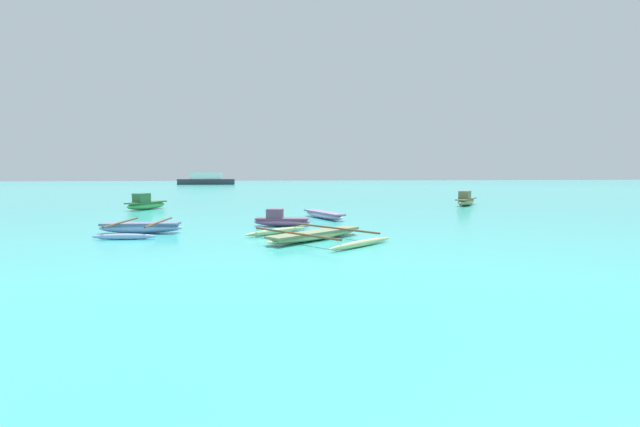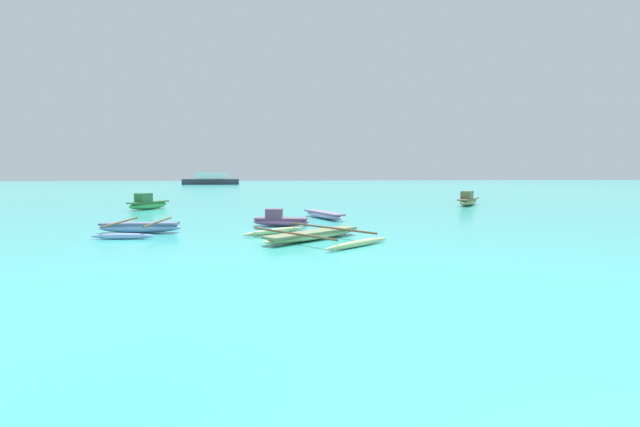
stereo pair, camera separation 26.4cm
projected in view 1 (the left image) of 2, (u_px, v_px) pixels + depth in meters
The scene contains 7 objects.
moored_boat_0 at pixel (141, 228), 15.59m from camera, with size 3.03×3.39×0.44m.
moored_boat_1 at pixel (315, 235), 14.05m from camera, with size 4.76×4.96×0.34m.
moored_boat_2 at pixel (281, 220), 17.65m from camera, with size 2.41×1.04×0.71m.
moored_boat_3 at pixel (324, 215), 20.64m from camera, with size 1.78×3.42×0.33m.
moored_boat_4 at pixel (466, 200), 29.00m from camera, with size 2.84×3.27×0.99m.
moored_boat_5 at pixel (146, 204), 25.61m from camera, with size 2.15×2.89×0.99m.
distant_ferry at pixel (206, 180), 80.37m from camera, with size 10.34×2.27×2.27m.
Camera 1 is at (-3.02, -1.78, 2.19)m, focal length 24.00 mm.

